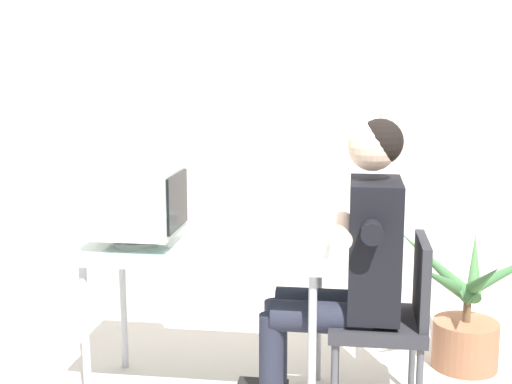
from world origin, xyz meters
TOP-DOWN VIEW (x-y plane):
  - wall_back at (0.30, 1.40)m, footprint 8.00×0.10m
  - desk at (0.00, 0.00)m, footprint 1.12×0.63m
  - crt_monitor at (-0.32, -0.04)m, footprint 0.39×0.39m
  - keyboard at (0.04, 0.02)m, footprint 0.19×0.47m
  - office_chair at (0.83, -0.04)m, footprint 0.42×0.42m
  - person_seated at (0.65, -0.04)m, footprint 0.73×0.58m
  - potted_plant at (1.25, 0.50)m, footprint 0.83×0.89m
  - desk_mug at (0.01, 0.22)m, footprint 0.08×0.09m

SIDE VIEW (x-z plane):
  - potted_plant at x=1.25m, z-range -0.08..0.62m
  - office_chair at x=0.83m, z-range 0.06..0.87m
  - desk at x=0.00m, z-range 0.31..1.05m
  - person_seated at x=0.65m, z-range 0.05..1.38m
  - keyboard at x=0.04m, z-range 0.74..0.77m
  - desk_mug at x=0.01m, z-range 0.74..0.83m
  - crt_monitor at x=-0.32m, z-range 0.76..1.12m
  - wall_back at x=0.30m, z-range 0.00..3.00m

